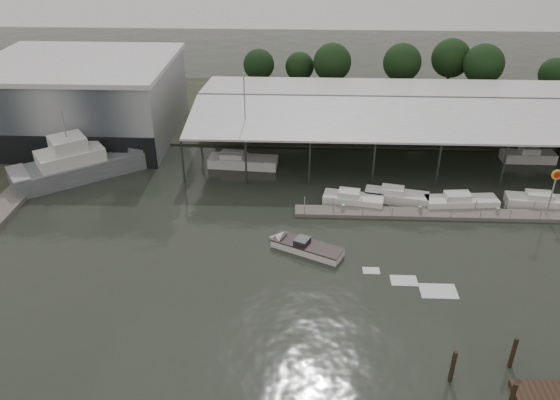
{
  "coord_description": "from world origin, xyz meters",
  "views": [
    {
      "loc": [
        1.48,
        -39.58,
        29.26
      ],
      "look_at": [
        -0.51,
        8.18,
        2.5
      ],
      "focal_mm": 35.0,
      "sensor_mm": 36.0,
      "label": 1
    }
  ],
  "objects_px": {
    "grey_trawler": "(81,163)",
    "shell_fuel_sign": "(554,184)",
    "speedboat_underway": "(301,246)",
    "white_sailboat": "(242,161)"
  },
  "relations": [
    {
      "from": "shell_fuel_sign",
      "to": "speedboat_underway",
      "type": "bearing_deg",
      "value": -164.85
    },
    {
      "from": "grey_trawler",
      "to": "shell_fuel_sign",
      "type": "bearing_deg",
      "value": -44.84
    },
    {
      "from": "shell_fuel_sign",
      "to": "grey_trawler",
      "type": "xyz_separation_m",
      "value": [
        -51.45,
        7.69,
        -2.35
      ]
    },
    {
      "from": "shell_fuel_sign",
      "to": "grey_trawler",
      "type": "distance_m",
      "value": 52.07
    },
    {
      "from": "white_sailboat",
      "to": "speedboat_underway",
      "type": "bearing_deg",
      "value": -63.08
    },
    {
      "from": "grey_trawler",
      "to": "white_sailboat",
      "type": "xyz_separation_m",
      "value": [
        18.73,
        3.32,
        -0.93
      ]
    },
    {
      "from": "grey_trawler",
      "to": "speedboat_underway",
      "type": "relative_size",
      "value": 0.92
    },
    {
      "from": "white_sailboat",
      "to": "speedboat_underway",
      "type": "relative_size",
      "value": 0.7
    },
    {
      "from": "shell_fuel_sign",
      "to": "white_sailboat",
      "type": "distance_m",
      "value": 34.68
    },
    {
      "from": "white_sailboat",
      "to": "speedboat_underway",
      "type": "xyz_separation_m",
      "value": [
        7.43,
        -17.86,
        -0.25
      ]
    }
  ]
}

